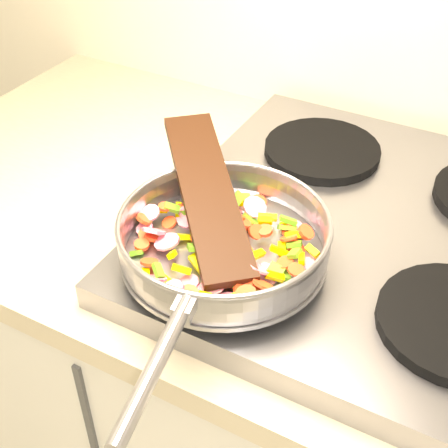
% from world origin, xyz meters
% --- Properties ---
extents(cooktop, '(0.60, 0.60, 0.04)m').
position_xyz_m(cooktop, '(-0.70, 1.67, 0.92)').
color(cooktop, '#939399').
rests_on(cooktop, counter_top).
extents(grate_fl, '(0.19, 0.19, 0.02)m').
position_xyz_m(grate_fl, '(-0.84, 1.52, 0.95)').
color(grate_fl, black).
rests_on(grate_fl, cooktop).
extents(grate_bl, '(0.19, 0.19, 0.02)m').
position_xyz_m(grate_bl, '(-0.84, 1.81, 0.95)').
color(grate_bl, black).
rests_on(grate_bl, cooktop).
extents(saute_pan, '(0.31, 0.48, 0.06)m').
position_xyz_m(saute_pan, '(-0.85, 1.49, 0.99)').
color(saute_pan, '#9E9EA5').
rests_on(saute_pan, grate_fl).
extents(vegetable_heap, '(0.26, 0.26, 0.04)m').
position_xyz_m(vegetable_heap, '(-0.85, 1.48, 0.98)').
color(vegetable_heap, '#C61344').
rests_on(vegetable_heap, saute_pan).
extents(wooden_spatula, '(0.25, 0.27, 0.08)m').
position_xyz_m(wooden_spatula, '(-0.90, 1.54, 1.01)').
color(wooden_spatula, black).
rests_on(wooden_spatula, saute_pan).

